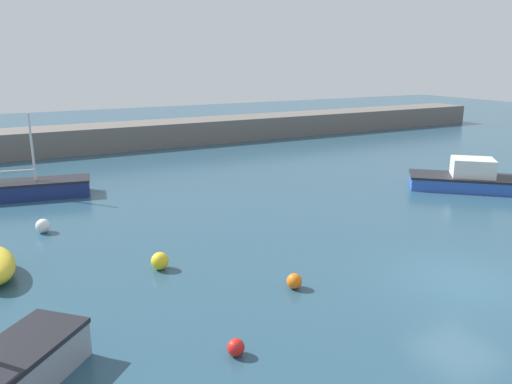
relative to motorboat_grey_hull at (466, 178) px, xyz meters
The scene contains 8 objects.
ground_plane 12.30m from the motorboat_grey_hull, 139.99° to the right, with size 120.00×120.00×0.20m, color #284C60.
harbor_breakwater 23.11m from the motorboat_grey_hull, 114.02° to the left, with size 63.81×3.82×1.82m, color #66605B.
motorboat_grey_hull is the anchor object (origin of this frame).
sailboat_twin_hulled 22.10m from the motorboat_grey_hull, 156.02° to the left, with size 5.31×2.66×4.19m.
mooring_buoy_yellow 17.62m from the motorboat_grey_hull, behind, with size 0.59×0.59×0.59m, color yellow.
mooring_buoy_orange 15.40m from the motorboat_grey_hull, 158.05° to the right, with size 0.48×0.48×0.48m, color orange.
mooring_buoy_white 20.73m from the motorboat_grey_hull, behind, with size 0.56×0.56×0.56m, color white.
mooring_buoy_red 19.17m from the motorboat_grey_hull, 154.99° to the right, with size 0.42×0.42×0.42m, color red.
Camera 1 is at (-12.37, -9.54, 6.77)m, focal length 35.00 mm.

